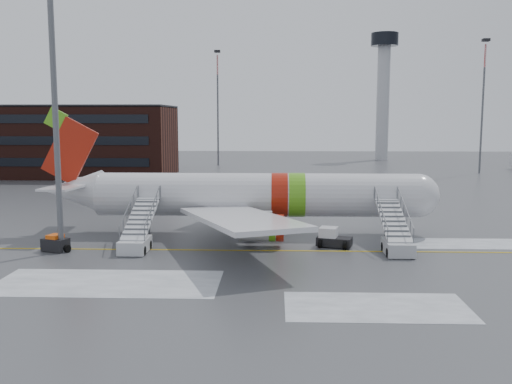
{
  "coord_description": "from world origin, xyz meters",
  "views": [
    {
      "loc": [
        4.5,
        -44.14,
        10.26
      ],
      "look_at": [
        2.8,
        3.46,
        4.0
      ],
      "focal_mm": 40.0,
      "sensor_mm": 36.0,
      "label": 1
    }
  ],
  "objects_px": {
    "light_mast_near": "(54,89)",
    "airstair_aft": "(137,236)",
    "airliner": "(246,196)",
    "airstair_fwd": "(396,238)",
    "baggage_tractor": "(55,244)",
    "pushback_tug": "(332,238)"
  },
  "relations": [
    {
      "from": "airstair_fwd",
      "to": "baggage_tractor",
      "type": "bearing_deg",
      "value": -178.53
    },
    {
      "from": "airstair_fwd",
      "to": "airstair_aft",
      "type": "bearing_deg",
      "value": 180.0
    },
    {
      "from": "airstair_fwd",
      "to": "pushback_tug",
      "type": "relative_size",
      "value": 2.56
    },
    {
      "from": "airliner",
      "to": "airstair_fwd",
      "type": "distance_m",
      "value": 13.72
    },
    {
      "from": "airstair_fwd",
      "to": "airstair_aft",
      "type": "relative_size",
      "value": 1.0
    },
    {
      "from": "airstair_fwd",
      "to": "baggage_tractor",
      "type": "height_order",
      "value": "airstair_fwd"
    },
    {
      "from": "pushback_tug",
      "to": "light_mast_near",
      "type": "height_order",
      "value": "light_mast_near"
    },
    {
      "from": "pushback_tug",
      "to": "baggage_tractor",
      "type": "distance_m",
      "value": 21.61
    },
    {
      "from": "airliner",
      "to": "airstair_fwd",
      "type": "xyz_separation_m",
      "value": [
        11.84,
        -6.54,
        -2.35
      ]
    },
    {
      "from": "airstair_aft",
      "to": "light_mast_near",
      "type": "distance_m",
      "value": 12.66
    },
    {
      "from": "baggage_tractor",
      "to": "light_mast_near",
      "type": "xyz_separation_m",
      "value": [
        0.55,
        -0.25,
        11.81
      ]
    },
    {
      "from": "light_mast_near",
      "to": "airstair_aft",
      "type": "bearing_deg",
      "value": 9.26
    },
    {
      "from": "airliner",
      "to": "light_mast_near",
      "type": "xyz_separation_m",
      "value": [
        -13.79,
        -7.46,
        8.94
      ]
    },
    {
      "from": "airstair_fwd",
      "to": "light_mast_near",
      "type": "relative_size",
      "value": 0.32
    },
    {
      "from": "airliner",
      "to": "airstair_aft",
      "type": "height_order",
      "value": "airliner"
    },
    {
      "from": "airstair_aft",
      "to": "baggage_tractor",
      "type": "distance_m",
      "value": 6.25
    },
    {
      "from": "airstair_fwd",
      "to": "pushback_tug",
      "type": "height_order",
      "value": "airstair_fwd"
    },
    {
      "from": "airliner",
      "to": "airstair_aft",
      "type": "xyz_separation_m",
      "value": [
        -8.14,
        -6.54,
        -2.35
      ]
    },
    {
      "from": "pushback_tug",
      "to": "baggage_tractor",
      "type": "xyz_separation_m",
      "value": [
        -21.48,
        -2.36,
        -0.13
      ]
    },
    {
      "from": "airliner",
      "to": "airstair_aft",
      "type": "relative_size",
      "value": 4.55
    },
    {
      "from": "airliner",
      "to": "airstair_fwd",
      "type": "height_order",
      "value": "airliner"
    },
    {
      "from": "pushback_tug",
      "to": "airliner",
      "type": "bearing_deg",
      "value": 145.82
    }
  ]
}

